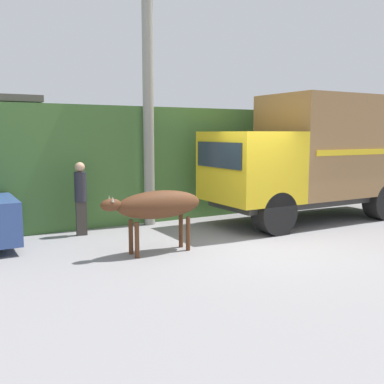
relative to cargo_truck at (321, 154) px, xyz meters
The scene contains 6 objects.
ground_plane 3.94m from the cargo_truck, 157.78° to the right, with size 60.00×60.00×0.00m, color gray.
hillside_embankment 5.62m from the cargo_truck, 125.09° to the left, with size 32.00×5.41×3.08m.
cargo_truck is the anchor object (origin of this frame).
brown_cow 5.55m from the cargo_truck, 169.88° to the right, with size 2.13×0.56×1.26m.
pedestrian_on_hill 6.50m from the cargo_truck, 167.99° to the left, with size 0.31×0.31×1.73m.
utility_pole 4.98m from the cargo_truck, 158.58° to the left, with size 0.90×0.28×6.80m.
Camera 1 is at (-5.95, -7.66, 2.39)m, focal length 42.00 mm.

